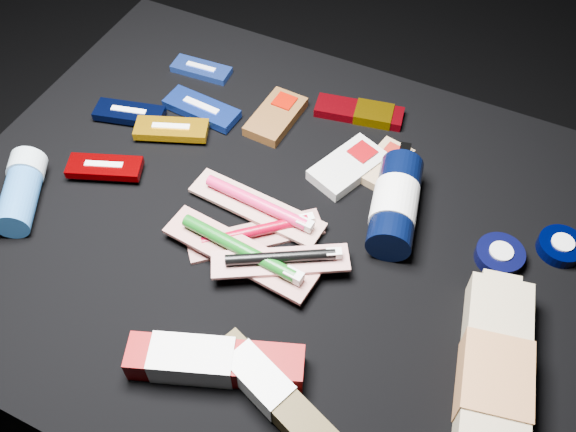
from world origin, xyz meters
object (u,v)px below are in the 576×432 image
at_px(toothpaste_carton_red, 208,361).
at_px(deodorant_stick, 21,191).
at_px(lotion_bottle, 395,204).
at_px(bodywash_bottle, 495,367).

bearing_deg(toothpaste_carton_red, deodorant_stick, 142.65).
relative_size(lotion_bottle, toothpaste_carton_red, 0.95).
bearing_deg(lotion_bottle, toothpaste_carton_red, -123.39).
xyz_separation_m(bodywash_bottle, deodorant_stick, (-0.70, -0.03, 0.00)).
xyz_separation_m(bodywash_bottle, toothpaste_carton_red, (-0.32, -0.14, -0.00)).
height_order(lotion_bottle, toothpaste_carton_red, lotion_bottle).
bearing_deg(toothpaste_carton_red, bodywash_bottle, 3.47).
distance_m(lotion_bottle, toothpaste_carton_red, 0.35).
height_order(bodywash_bottle, toothpaste_carton_red, bodywash_bottle).
relative_size(lotion_bottle, deodorant_stick, 1.48).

